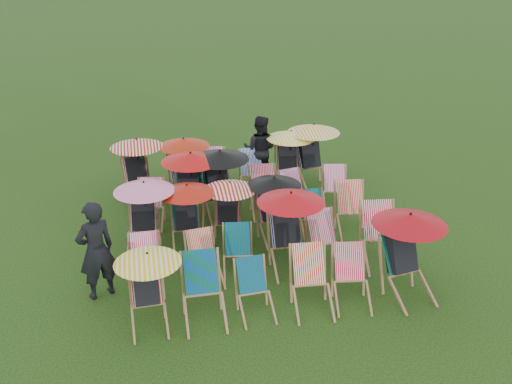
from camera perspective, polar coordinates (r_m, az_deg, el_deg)
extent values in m
plane|color=black|center=(10.98, -0.17, -5.05)|extent=(100.00, 100.00, 0.00)
cube|color=#C10C06|center=(8.83, -10.94, -9.22)|extent=(0.44, 0.33, 0.52)
cube|color=black|center=(8.79, -10.92, -9.38)|extent=(0.37, 0.39, 0.54)
sphere|color=tan|center=(8.72, -11.11, -7.50)|extent=(0.19, 0.19, 0.19)
cylinder|color=black|center=(8.63, -10.67, -8.15)|extent=(0.03, 0.03, 0.63)
cone|color=yellow|center=(8.48, -10.82, -6.50)|extent=(0.99, 0.99, 0.15)
cube|color=#09672F|center=(8.85, -5.53, -7.97)|extent=(0.51, 0.38, 0.61)
cube|color=#0A693A|center=(8.95, -0.48, -8.28)|extent=(0.45, 0.34, 0.51)
cube|color=red|center=(9.09, 5.30, -7.16)|extent=(0.52, 0.40, 0.59)
cube|color=red|center=(9.32, 9.31, -6.86)|extent=(0.51, 0.40, 0.55)
cube|color=#0A703C|center=(9.59, 14.09, -5.84)|extent=(0.58, 0.48, 0.62)
cube|color=black|center=(9.55, 14.28, -5.99)|extent=(0.51, 0.52, 0.65)
sphere|color=tan|center=(9.47, 14.11, -3.92)|extent=(0.23, 0.23, 0.23)
cylinder|color=black|center=(9.42, 14.93, -4.52)|extent=(0.03, 0.03, 0.76)
cone|color=#A20910|center=(9.27, 15.16, -2.65)|extent=(1.19, 1.19, 0.18)
cube|color=#FC3276|center=(9.73, -11.07, -5.68)|extent=(0.45, 0.33, 0.53)
cube|color=red|center=(9.77, -5.58, -5.34)|extent=(0.47, 0.38, 0.51)
cube|color=#0A6931|center=(9.91, -1.86, -4.73)|extent=(0.47, 0.37, 0.52)
cube|color=#060C8C|center=(10.07, 2.95, -3.58)|extent=(0.51, 0.38, 0.61)
cube|color=black|center=(10.03, 3.02, -3.72)|extent=(0.43, 0.44, 0.64)
sphere|color=tan|center=(9.97, 2.91, -1.73)|extent=(0.22, 0.22, 0.22)
cylinder|color=black|center=(9.88, 3.47, -2.35)|extent=(0.03, 0.03, 0.75)
cone|color=#B30A10|center=(9.73, 3.52, -0.55)|extent=(1.17, 1.17, 0.18)
cube|color=#D12958|center=(10.27, 6.51, -3.47)|extent=(0.51, 0.41, 0.56)
cube|color=red|center=(10.49, 12.12, -2.73)|extent=(0.58, 0.46, 0.64)
cube|color=#D42A5A|center=(10.83, -11.17, -2.14)|extent=(0.53, 0.42, 0.58)
cube|color=black|center=(10.79, -11.20, -2.26)|extent=(0.45, 0.47, 0.61)
sphere|color=tan|center=(10.75, -11.28, -0.51)|extent=(0.21, 0.21, 0.21)
cylinder|color=black|center=(10.63, -11.01, -1.06)|extent=(0.03, 0.03, 0.71)
cone|color=pink|center=(10.50, -11.15, 0.53)|extent=(1.11, 1.11, 0.17)
cube|color=#095F35|center=(10.80, -7.11, -2.22)|extent=(0.46, 0.34, 0.54)
cube|color=black|center=(10.76, -7.09, -2.33)|extent=(0.38, 0.40, 0.56)
sphere|color=tan|center=(10.71, -7.21, -0.70)|extent=(0.20, 0.20, 0.20)
cylinder|color=black|center=(10.62, -6.84, -1.20)|extent=(0.03, 0.03, 0.66)
cone|color=#B4170A|center=(10.49, -6.92, 0.28)|extent=(1.03, 1.03, 0.16)
cube|color=red|center=(10.94, -2.86, -1.78)|extent=(0.49, 0.40, 0.52)
cube|color=black|center=(10.90, -2.87, -1.89)|extent=(0.43, 0.44, 0.55)
sphere|color=tan|center=(10.86, -2.88, -0.32)|extent=(0.19, 0.19, 0.19)
cylinder|color=black|center=(10.76, -2.61, -0.82)|extent=(0.03, 0.03, 0.64)
cone|color=#BA1A09|center=(10.64, -2.64, 0.60)|extent=(1.00, 1.00, 0.16)
cube|color=#F33097|center=(11.04, 1.38, -1.40)|extent=(0.49, 0.38, 0.54)
cube|color=black|center=(11.00, 1.46, -1.51)|extent=(0.42, 0.43, 0.56)
sphere|color=tan|center=(10.95, 1.31, 0.09)|extent=(0.20, 0.20, 0.20)
cylinder|color=black|center=(10.88, 1.82, -0.37)|extent=(0.03, 0.03, 0.66)
cone|color=black|center=(10.76, 1.84, 1.09)|extent=(1.03, 1.03, 0.16)
cube|color=#0A7237|center=(11.20, 5.54, -1.19)|extent=(0.44, 0.33, 0.53)
cube|color=red|center=(11.41, 9.39, -0.47)|extent=(0.54, 0.42, 0.60)
cube|color=#FF336B|center=(11.79, -10.48, -0.02)|extent=(0.51, 0.42, 0.55)
cube|color=#0B7332|center=(11.83, -6.69, 0.77)|extent=(0.58, 0.47, 0.62)
cube|color=black|center=(11.79, -6.71, 0.67)|extent=(0.51, 0.52, 0.65)
sphere|color=tan|center=(11.75, -6.75, 2.41)|extent=(0.23, 0.23, 0.23)
cylinder|color=black|center=(11.63, -6.48, 1.88)|extent=(0.03, 0.03, 0.76)
cone|color=#B30D0A|center=(11.50, -6.56, 3.49)|extent=(1.20, 1.20, 0.18)
cube|color=#09662C|center=(11.89, -3.99, 0.99)|extent=(0.57, 0.45, 0.62)
cube|color=black|center=(11.84, -3.92, 0.89)|extent=(0.49, 0.50, 0.65)
sphere|color=tan|center=(11.81, -4.11, 2.60)|extent=(0.23, 0.23, 0.23)
cylinder|color=black|center=(11.71, -3.59, 2.14)|extent=(0.03, 0.03, 0.76)
cone|color=black|center=(11.58, -3.64, 3.73)|extent=(1.19, 1.19, 0.18)
cube|color=red|center=(12.08, 0.70, 1.27)|extent=(0.52, 0.39, 0.59)
cube|color=#EB2F93|center=(12.16, 3.55, 0.99)|extent=(0.49, 0.40, 0.52)
cube|color=#E52D7C|center=(12.43, 7.87, 1.40)|extent=(0.50, 0.41, 0.53)
cube|color=red|center=(12.92, -11.97, 2.35)|extent=(0.56, 0.45, 0.60)
cube|color=black|center=(12.88, -11.93, 2.26)|extent=(0.48, 0.50, 0.63)
sphere|color=tan|center=(12.86, -12.14, 3.79)|extent=(0.22, 0.22, 0.22)
cylinder|color=black|center=(12.75, -11.73, 3.39)|extent=(0.03, 0.03, 0.73)
cone|color=#B31D09|center=(12.64, -11.86, 4.81)|extent=(1.15, 1.15, 0.18)
cube|color=#0815AE|center=(12.86, -7.48, 2.52)|extent=(0.54, 0.42, 0.59)
cube|color=black|center=(12.82, -7.43, 2.44)|extent=(0.46, 0.48, 0.62)
sphere|color=tan|center=(12.80, -7.61, 3.95)|extent=(0.22, 0.22, 0.22)
cylinder|color=black|center=(12.69, -7.18, 3.55)|extent=(0.03, 0.03, 0.72)
cone|color=#AD2309|center=(12.58, -7.26, 4.95)|extent=(1.13, 1.13, 0.18)
cube|color=#F3307F|center=(12.98, -4.47, 3.04)|extent=(0.59, 0.48, 0.62)
cube|color=navy|center=(13.12, -0.49, 3.05)|extent=(0.49, 0.37, 0.56)
cube|color=red|center=(13.33, 3.14, 3.45)|extent=(0.53, 0.43, 0.58)
cube|color=black|center=(13.29, 3.16, 3.37)|extent=(0.46, 0.48, 0.61)
sphere|color=tan|center=(13.27, 3.14, 4.82)|extent=(0.21, 0.21, 0.21)
cylinder|color=black|center=(13.16, 3.47, 4.41)|extent=(0.03, 0.03, 0.71)
cone|color=yellow|center=(13.06, 3.51, 5.75)|extent=(1.12, 1.12, 0.17)
cube|color=#072195|center=(13.46, 5.24, 3.84)|extent=(0.58, 0.45, 0.63)
cube|color=black|center=(13.41, 5.34, 3.76)|extent=(0.50, 0.51, 0.66)
sphere|color=tan|center=(13.39, 5.20, 5.31)|extent=(0.23, 0.23, 0.23)
cylinder|color=black|center=(13.30, 5.72, 4.91)|extent=(0.03, 0.03, 0.77)
cone|color=#E3A20B|center=(13.19, 5.79, 6.35)|extent=(1.21, 1.21, 0.19)
imported|color=black|center=(9.39, -15.72, -5.64)|extent=(0.73, 0.63, 1.68)
imported|color=black|center=(13.34, 0.39, 4.27)|extent=(0.98, 0.89, 1.63)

